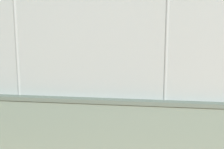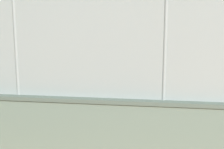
{
  "view_description": "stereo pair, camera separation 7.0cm",
  "coord_description": "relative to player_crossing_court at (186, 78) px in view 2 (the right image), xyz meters",
  "views": [
    {
      "loc": [
        -0.24,
        17.68,
        3.32
      ],
      "look_at": [
        0.78,
        7.14,
        1.25
      ],
      "focal_mm": 52.8,
      "sensor_mm": 36.0,
      "label": 1
    },
    {
      "loc": [
        -0.31,
        17.68,
        3.32
      ],
      "look_at": [
        0.78,
        7.14,
        1.25
      ],
      "focal_mm": 52.8,
      "sensor_mm": 36.0,
      "label": 2
    }
  ],
  "objects": [
    {
      "name": "fence_panel_on_wall",
      "position": [
        4.13,
        4.91,
        1.66
      ],
      "size": [
        24.54,
        1.02,
        2.22
      ],
      "color": "gray",
      "rests_on": "perimeter_wall"
    },
    {
      "name": "perimeter_wall",
      "position": [
        4.13,
        4.91,
        -0.22
      ],
      "size": [
        24.98,
        1.4,
        1.55
      ],
      "color": "slate",
      "rests_on": "ground_plane"
    },
    {
      "name": "ground_plane",
      "position": [
        1.75,
        -6.18,
        -1.0
      ],
      "size": [
        260.0,
        260.0,
        0.0
      ],
      "primitive_type": "plane",
      "color": "#B27247"
    },
    {
      "name": "player_near_wall_returning",
      "position": [
        3.66,
        -2.78,
        -0.12
      ],
      "size": [
        0.86,
        0.97,
        1.51
      ],
      "color": "#B2B2B2",
      "rests_on": "ground_plane"
    },
    {
      "name": "sports_ball",
      "position": [
        0.49,
        1.22,
        -0.94
      ],
      "size": [
        0.11,
        0.11,
        0.11
      ],
      "primitive_type": "sphere",
      "color": "white",
      "rests_on": "ground_plane"
    },
    {
      "name": "player_crossing_court",
      "position": [
        0.0,
        0.0,
        0.0
      ],
      "size": [
        0.77,
        1.05,
        1.68
      ],
      "color": "#591919",
      "rests_on": "ground_plane"
    }
  ]
}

